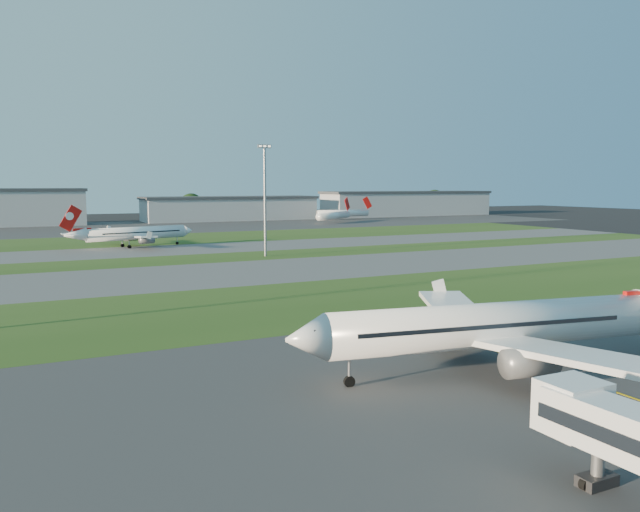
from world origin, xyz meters
TOP-DOWN VIEW (x-y plane):
  - ground at (0.00, 0.00)m, footprint 700.00×700.00m
  - apron_near at (0.00, 0.00)m, footprint 300.00×70.00m
  - grass_strip_a at (0.00, 52.00)m, footprint 300.00×34.00m
  - taxiway_a at (0.00, 85.00)m, footprint 300.00×32.00m
  - grass_strip_b at (0.00, 110.00)m, footprint 300.00×18.00m
  - taxiway_b at (0.00, 132.00)m, footprint 300.00×26.00m
  - grass_strip_c at (0.00, 165.00)m, footprint 300.00×40.00m
  - apron_far at (0.00, 225.00)m, footprint 400.00×80.00m
  - airliner_parked at (0.21, 14.24)m, footprint 38.42×32.34m
  - airliner_taxiing at (-8.24, 143.21)m, footprint 32.96×27.65m
  - mini_jet_near at (88.78, 214.45)m, footprint 24.65×17.49m
  - mini_jet_far at (104.18, 234.12)m, footprint 28.64×4.80m
  - light_mast_centre at (15.00, 108.00)m, footprint 3.20×0.70m
  - hangar_east at (55.00, 255.00)m, footprint 81.60×23.00m
  - hangar_far_east at (155.00, 255.00)m, footprint 96.90×23.00m
  - tree_mid_west at (-20.00, 266.00)m, footprint 9.90×9.90m
  - tree_mid_east at (40.00, 269.00)m, footprint 11.55×11.55m
  - tree_east at (115.00, 267.00)m, footprint 10.45×10.45m
  - tree_far_east at (185.00, 271.00)m, footprint 12.65×12.65m

SIDE VIEW (x-z plane):
  - ground at x=0.00m, z-range 0.00..0.00m
  - apron_near at x=0.00m, z-range 0.00..0.01m
  - grass_strip_a at x=0.00m, z-range 0.00..0.01m
  - taxiway_a at x=0.00m, z-range 0.00..0.01m
  - grass_strip_b at x=0.00m, z-range 0.00..0.01m
  - taxiway_b at x=0.00m, z-range 0.00..0.01m
  - grass_strip_c at x=0.00m, z-range 0.00..0.01m
  - apron_far at x=0.00m, z-range 0.00..0.01m
  - mini_jet_near at x=88.78m, z-range -1.46..8.02m
  - mini_jet_far at x=104.18m, z-range -1.46..8.02m
  - airliner_taxiing at x=-8.24m, z-range -1.55..8.88m
  - airliner_parked at x=0.21m, z-range -1.80..10.26m
  - hangar_east at x=55.00m, z-range 0.04..11.24m
  - tree_mid_west at x=-20.00m, z-range 0.44..11.24m
  - tree_east at x=115.00m, z-range 0.46..11.86m
  - hangar_far_east at x=155.00m, z-range 0.04..13.24m
  - tree_mid_east at x=40.00m, z-range 0.51..13.11m
  - tree_far_east at x=185.00m, z-range 0.56..14.36m
  - light_mast_centre at x=15.00m, z-range 1.91..27.71m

